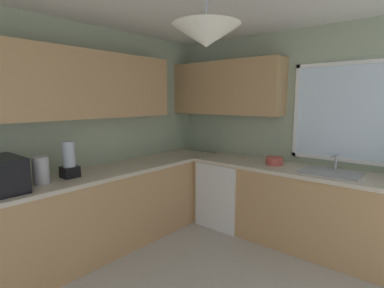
{
  "coord_description": "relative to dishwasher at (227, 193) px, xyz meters",
  "views": [
    {
      "loc": [
        1.19,
        -1.56,
        1.64
      ],
      "look_at": [
        -0.64,
        0.62,
        1.22
      ],
      "focal_mm": 27.67,
      "sensor_mm": 36.0,
      "label": 1
    }
  ],
  "objects": [
    {
      "name": "room_shell",
      "position": [
        0.08,
        -1.1,
        1.38
      ],
      "size": [
        3.85,
        4.11,
        2.53
      ],
      "color": "#9EAD8E",
      "rests_on": "ground_plane"
    },
    {
      "name": "counter_run_left",
      "position": [
        -0.66,
        -1.66,
        0.02
      ],
      "size": [
        0.65,
        3.72,
        0.89
      ],
      "color": "tan",
      "rests_on": "ground_plane"
    },
    {
      "name": "counter_run_back",
      "position": [
        1.11,
        0.03,
        0.02
      ],
      "size": [
        2.94,
        0.65,
        0.89
      ],
      "color": "tan",
      "rests_on": "ground_plane"
    },
    {
      "name": "dishwasher",
      "position": [
        0.0,
        0.0,
        0.0
      ],
      "size": [
        0.6,
        0.6,
        0.84
      ],
      "primitive_type": "cube",
      "color": "white",
      "rests_on": "ground_plane"
    },
    {
      "name": "kettle",
      "position": [
        -0.64,
        -2.1,
        0.59
      ],
      "size": [
        0.14,
        0.14,
        0.25
      ],
      "primitive_type": "cylinder",
      "color": "#B7B7BC",
      "rests_on": "counter_run_left"
    },
    {
      "name": "sink_assembly",
      "position": [
        1.26,
        0.04,
        0.48
      ],
      "size": [
        0.57,
        0.4,
        0.19
      ],
      "color": "#9EA0A5",
      "rests_on": "counter_run_back"
    },
    {
      "name": "bowl",
      "position": [
        0.63,
        0.03,
        0.51
      ],
      "size": [
        0.2,
        0.2,
        0.09
      ],
      "primitive_type": "cylinder",
      "color": "#B74C42",
      "rests_on": "counter_run_back"
    },
    {
      "name": "blender_appliance",
      "position": [
        -0.66,
        -1.82,
        0.63
      ],
      "size": [
        0.15,
        0.15,
        0.36
      ],
      "color": "black",
      "rests_on": "counter_run_left"
    }
  ]
}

